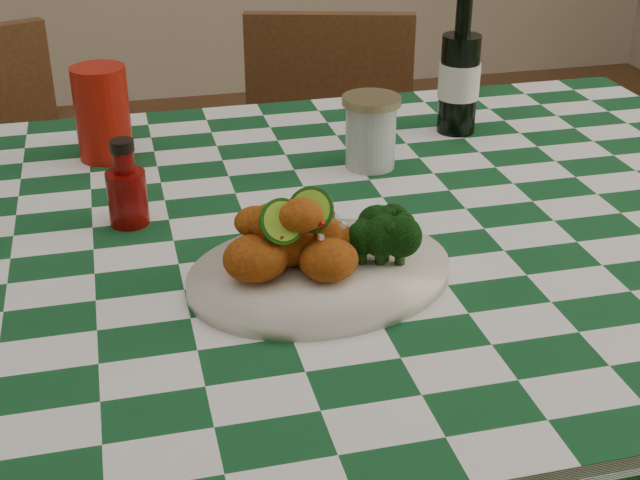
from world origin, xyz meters
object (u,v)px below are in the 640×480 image
object	(u,v)px
plate	(320,274)
red_tumbler	(102,113)
ketchup_bottle	(126,183)
mason_jar	(371,132)
beer_bottle	(460,64)
fried_chicken_pile	(299,235)
dining_table	(260,460)
wooden_chair_left	(8,251)
wooden_chair_right	(327,217)

from	to	relation	value
plate	red_tumbler	world-z (taller)	red_tumbler
ketchup_bottle	red_tumbler	bearing A→B (deg)	95.04
mason_jar	beer_bottle	bearing A→B (deg)	31.38
plate	fried_chicken_pile	bearing A→B (deg)	180.00
dining_table	plate	distance (m)	0.43
plate	mason_jar	bearing A→B (deg)	63.85
wooden_chair_left	wooden_chair_right	distance (m)	0.70
wooden_chair_right	wooden_chair_left	bearing A→B (deg)	-163.92
wooden_chair_right	dining_table	bearing A→B (deg)	-96.37
beer_bottle	wooden_chair_left	distance (m)	1.04
plate	fried_chicken_pile	xyz separation A→B (m)	(-0.03, 0.00, 0.06)
red_tumbler	wooden_chair_right	xyz separation A→B (m)	(0.47, 0.42, -0.43)
plate	wooden_chair_right	xyz separation A→B (m)	(0.23, 0.88, -0.37)
fried_chicken_pile	beer_bottle	world-z (taller)	beer_bottle
fried_chicken_pile	ketchup_bottle	bearing A→B (deg)	131.44
wooden_chair_right	fried_chicken_pile	bearing A→B (deg)	-91.00
red_tumbler	mason_jar	world-z (taller)	red_tumbler
ketchup_bottle	wooden_chair_left	size ratio (longest dim) A/B	0.14
beer_bottle	wooden_chair_right	distance (m)	0.66
dining_table	wooden_chair_right	bearing A→B (deg)	68.20
red_tumbler	mason_jar	bearing A→B (deg)	-18.91
dining_table	beer_bottle	size ratio (longest dim) A/B	7.03
fried_chicken_pile	mason_jar	bearing A→B (deg)	60.36
beer_bottle	red_tumbler	bearing A→B (deg)	177.89
dining_table	wooden_chair_left	bearing A→B (deg)	119.35
red_tumbler	ketchup_bottle	bearing A→B (deg)	-84.96
dining_table	mason_jar	size ratio (longest dim) A/B	14.68
fried_chicken_pile	mason_jar	xyz separation A→B (m)	(0.19, 0.33, -0.01)
beer_bottle	wooden_chair_right	world-z (taller)	beer_bottle
red_tumbler	beer_bottle	distance (m)	0.59
fried_chicken_pile	ketchup_bottle	distance (m)	0.28
ketchup_bottle	beer_bottle	world-z (taller)	beer_bottle
beer_bottle	ketchup_bottle	bearing A→B (deg)	-157.82
dining_table	mason_jar	distance (m)	0.53
ketchup_bottle	wooden_chair_left	distance (m)	0.82
ketchup_bottle	beer_bottle	bearing A→B (deg)	22.18
red_tumbler	ketchup_bottle	distance (m)	0.25
dining_table	plate	xyz separation A→B (m)	(0.06, -0.15, 0.40)
red_tumbler	fried_chicken_pile	bearing A→B (deg)	-65.62
mason_jar	plate	bearing A→B (deg)	-116.15
fried_chicken_pile	mason_jar	world-z (taller)	mason_jar
fried_chicken_pile	plate	bearing A→B (deg)	0.00
ketchup_bottle	mason_jar	xyz separation A→B (m)	(0.38, 0.12, -0.00)
plate	wooden_chair_left	world-z (taller)	wooden_chair_left
plate	ketchup_bottle	world-z (taller)	ketchup_bottle
mason_jar	wooden_chair_left	world-z (taller)	mason_jar
plate	dining_table	bearing A→B (deg)	111.94
mason_jar	wooden_chair_left	distance (m)	0.93
mason_jar	beer_bottle	size ratio (longest dim) A/B	0.48
plate	beer_bottle	world-z (taller)	beer_bottle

